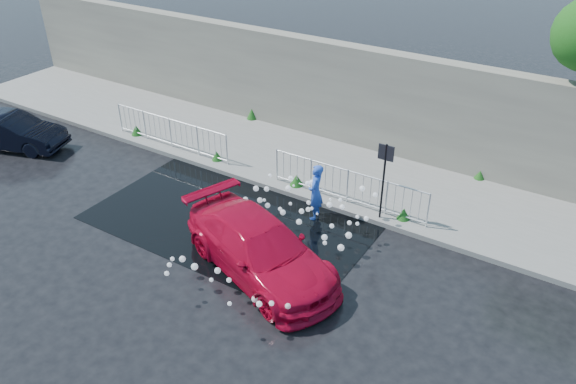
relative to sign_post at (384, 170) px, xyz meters
name	(u,v)px	position (x,y,z in m)	size (l,w,h in m)	color
ground	(198,229)	(-4.20, -3.10, -1.72)	(90.00, 90.00, 0.00)	black
pavement	(291,158)	(-4.20, 1.90, -1.65)	(30.00, 4.00, 0.15)	slate
curb	(258,182)	(-4.20, -0.10, -1.64)	(30.00, 0.25, 0.16)	slate
retaining_wall	(323,89)	(-4.20, 4.10, 0.18)	(30.00, 0.60, 3.50)	#6A6359
puddle	(234,218)	(-3.70, -2.10, -1.72)	(8.00, 5.00, 0.01)	black
sign_post	(384,170)	(0.00, 0.00, 0.00)	(0.45, 0.06, 2.50)	black
railing_left	(171,132)	(-8.20, 0.25, -0.99)	(5.05, 0.05, 1.10)	silver
railing_right	(347,185)	(-1.20, 0.25, -0.99)	(5.05, 0.05, 1.10)	silver
weeds	(273,154)	(-4.62, 1.42, -1.39)	(12.17, 3.93, 0.42)	#124314
water_spray	(287,225)	(-1.62, -2.45, -1.02)	(3.61, 5.71, 1.03)	white
red_car	(260,249)	(-1.65, -3.68, -1.01)	(1.99, 4.89, 1.42)	#B20725
dark_car	(13,132)	(-13.18, -2.59, -1.10)	(1.32, 3.80, 1.25)	black
person	(316,192)	(-1.70, -0.79, -0.86)	(0.63, 0.41, 1.72)	blue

